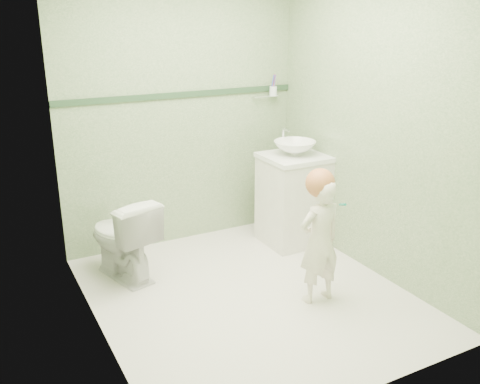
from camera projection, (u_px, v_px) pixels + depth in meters
ground at (249, 295)px, 4.01m from camera, size 2.50×2.50×0.00m
room_shell at (250, 140)px, 3.63m from camera, size 2.50×2.54×2.40m
trim_stripe at (181, 95)px, 4.62m from camera, size 2.20×0.02×0.05m
vanity at (293, 201)px, 4.84m from camera, size 0.52×0.50×0.80m
counter at (294, 157)px, 4.71m from camera, size 0.54×0.52×0.04m
basin at (295, 148)px, 4.68m from camera, size 0.37×0.37×0.13m
faucet at (284, 135)px, 4.81m from camera, size 0.03×0.13×0.18m
cup_holder at (272, 91)px, 4.97m from camera, size 0.26×0.07×0.21m
toilet at (122, 238)px, 4.20m from camera, size 0.54×0.74×0.68m
toddler at (319, 241)px, 3.81m from camera, size 0.35×0.23×0.94m
hair_cap at (320, 183)px, 3.69m from camera, size 0.21×0.21×0.21m
teal_toothbrush at (341, 204)px, 3.64m from camera, size 0.11×0.13×0.08m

